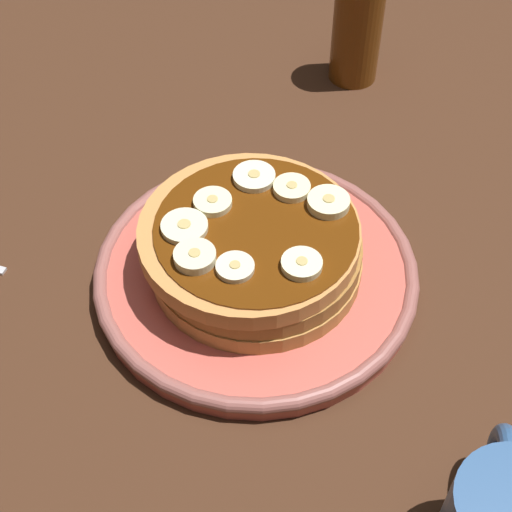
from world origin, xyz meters
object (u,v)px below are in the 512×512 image
at_px(banana_slice_1, 302,265).
at_px(banana_slice_4, 235,268).
at_px(plate, 256,273).
at_px(banana_slice_7, 195,257).
at_px(banana_slice_6, 254,177).
at_px(pancake_stack, 252,246).
at_px(banana_slice_2, 328,203).
at_px(banana_slice_5, 292,189).
at_px(banana_slice_3, 213,202).
at_px(banana_slice_0, 184,227).
at_px(syrup_bottle, 358,20).

relative_size(banana_slice_1, banana_slice_4, 1.07).
xyz_separation_m(plate, banana_slice_7, (-0.04, 0.04, 0.06)).
relative_size(banana_slice_1, banana_slice_6, 0.88).
bearing_deg(banana_slice_6, pancake_stack, -172.32).
relative_size(pancake_stack, banana_slice_2, 5.24).
distance_m(banana_slice_1, banana_slice_5, 0.08).
relative_size(banana_slice_3, banana_slice_7, 0.97).
height_order(plate, banana_slice_1, banana_slice_1).
height_order(banana_slice_1, banana_slice_5, same).
distance_m(plate, pancake_stack, 0.03).
bearing_deg(banana_slice_5, banana_slice_0, 126.02).
relative_size(plate, banana_slice_7, 8.40).
bearing_deg(banana_slice_4, banana_slice_6, 1.10).
height_order(banana_slice_1, banana_slice_7, banana_slice_7).
height_order(banana_slice_0, banana_slice_3, same).
xyz_separation_m(pancake_stack, banana_slice_6, (0.05, 0.01, 0.03)).
bearing_deg(banana_slice_7, banana_slice_5, -35.72).
bearing_deg(banana_slice_1, banana_slice_4, 102.11).
height_order(banana_slice_2, syrup_bottle, syrup_bottle).
distance_m(banana_slice_3, banana_slice_5, 0.06).
bearing_deg(banana_slice_1, banana_slice_5, 12.59).
xyz_separation_m(banana_slice_5, banana_slice_7, (-0.08, 0.06, 0.00)).
xyz_separation_m(plate, banana_slice_1, (-0.03, -0.04, 0.06)).
distance_m(banana_slice_3, syrup_bottle, 0.29).
height_order(banana_slice_2, banana_slice_7, same).
distance_m(plate, banana_slice_7, 0.08).
xyz_separation_m(banana_slice_2, banana_slice_6, (0.02, 0.06, -0.00)).
relative_size(plate, banana_slice_5, 8.79).
height_order(banana_slice_2, banana_slice_4, banana_slice_2).
bearing_deg(banana_slice_5, banana_slice_7, 144.28).
bearing_deg(banana_slice_3, banana_slice_4, -155.13).
bearing_deg(banana_slice_6, banana_slice_5, -105.04).
relative_size(banana_slice_0, syrup_bottle, 0.24).
distance_m(pancake_stack, banana_slice_6, 0.06).
relative_size(banana_slice_4, banana_slice_7, 0.91).
bearing_deg(banana_slice_5, banana_slice_4, 161.29).
relative_size(banana_slice_0, banana_slice_5, 1.20).
bearing_deg(syrup_bottle, banana_slice_1, 177.11).
height_order(plate, banana_slice_3, banana_slice_3).
bearing_deg(banana_slice_3, banana_slice_7, 178.58).
bearing_deg(syrup_bottle, banana_slice_4, 169.39).
xyz_separation_m(plate, banana_slice_4, (-0.04, 0.01, 0.06)).
distance_m(pancake_stack, banana_slice_7, 0.06).
relative_size(pancake_stack, banana_slice_4, 6.18).
bearing_deg(plate, banana_slice_1, -131.06).
distance_m(banana_slice_5, banana_slice_7, 0.10).
height_order(banana_slice_2, banana_slice_5, banana_slice_2).
distance_m(banana_slice_3, banana_slice_6, 0.04).
bearing_deg(plate, banana_slice_5, -26.20).
xyz_separation_m(banana_slice_0, banana_slice_5, (0.05, -0.07, 0.00)).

